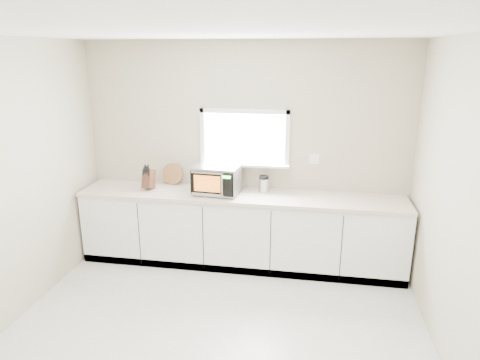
# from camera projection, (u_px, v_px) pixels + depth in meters

# --- Properties ---
(ground) EXTENTS (4.00, 4.00, 0.00)m
(ground) POSITION_uv_depth(u_px,v_px,m) (209.00, 352.00, 3.80)
(ground) COLOR beige
(ground) RESTS_ON ground
(back_wall) EXTENTS (4.00, 0.17, 2.70)m
(back_wall) POSITION_uv_depth(u_px,v_px,m) (245.00, 152.00, 5.29)
(back_wall) COLOR #AFA68B
(back_wall) RESTS_ON ground
(cabinets) EXTENTS (3.92, 0.60, 0.88)m
(cabinets) POSITION_uv_depth(u_px,v_px,m) (241.00, 231.00, 5.27)
(cabinets) COLOR white
(cabinets) RESTS_ON ground
(countertop) EXTENTS (3.92, 0.64, 0.04)m
(countertop) POSITION_uv_depth(u_px,v_px,m) (240.00, 196.00, 5.13)
(countertop) COLOR beige
(countertop) RESTS_ON cabinets
(microwave) EXTENTS (0.56, 0.47, 0.35)m
(microwave) POSITION_uv_depth(u_px,v_px,m) (217.00, 179.00, 5.11)
(microwave) COLOR black
(microwave) RESTS_ON countertop
(knife_block) EXTENTS (0.12, 0.23, 0.33)m
(knife_block) POSITION_uv_depth(u_px,v_px,m) (149.00, 178.00, 5.28)
(knife_block) COLOR #4D2A1B
(knife_block) RESTS_ON countertop
(cutting_board) EXTENTS (0.27, 0.07, 0.27)m
(cutting_board) POSITION_uv_depth(u_px,v_px,m) (173.00, 174.00, 5.47)
(cutting_board) COLOR brown
(cutting_board) RESTS_ON countertop
(coffee_grinder) EXTENTS (0.15, 0.15, 0.21)m
(coffee_grinder) POSITION_uv_depth(u_px,v_px,m) (264.00, 184.00, 5.18)
(coffee_grinder) COLOR #BABCC2
(coffee_grinder) RESTS_ON countertop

